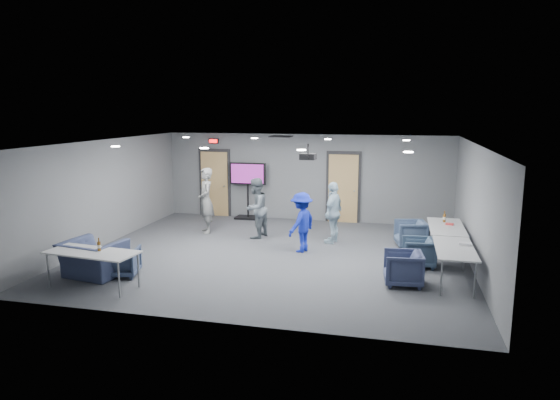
% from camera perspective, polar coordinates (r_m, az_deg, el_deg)
% --- Properties ---
extents(floor, '(9.00, 9.00, 0.00)m').
position_cam_1_polar(floor, '(12.11, -0.67, -6.26)').
color(floor, '#3B3E43').
rests_on(floor, ground).
extents(ceiling, '(9.00, 9.00, 0.00)m').
position_cam_1_polar(ceiling, '(11.63, -0.69, 6.59)').
color(ceiling, silver).
rests_on(ceiling, wall_back).
extents(wall_back, '(9.00, 0.02, 2.70)m').
position_cam_1_polar(wall_back, '(15.66, 2.90, 2.58)').
color(wall_back, slate).
rests_on(wall_back, floor).
extents(wall_front, '(9.00, 0.02, 2.70)m').
position_cam_1_polar(wall_front, '(8.07, -7.66, -4.91)').
color(wall_front, slate).
rests_on(wall_front, floor).
extents(wall_left, '(0.02, 8.00, 2.70)m').
position_cam_1_polar(wall_left, '(13.60, -19.39, 0.83)').
color(wall_left, slate).
rests_on(wall_left, floor).
extents(wall_right, '(0.02, 8.00, 2.70)m').
position_cam_1_polar(wall_right, '(11.57, 21.48, -0.89)').
color(wall_right, slate).
rests_on(wall_right, floor).
extents(door_left, '(1.06, 0.17, 2.24)m').
position_cam_1_polar(door_left, '(16.47, -7.46, 1.90)').
color(door_left, black).
rests_on(door_left, wall_back).
extents(door_right, '(1.06, 0.17, 2.24)m').
position_cam_1_polar(door_right, '(15.48, 7.23, 1.37)').
color(door_right, black).
rests_on(door_right, wall_back).
extents(exit_sign, '(0.32, 0.08, 0.16)m').
position_cam_1_polar(exit_sign, '(16.30, -7.60, 6.70)').
color(exit_sign, black).
rests_on(exit_sign, wall_back).
extents(hvac_diffuser, '(0.60, 0.60, 0.03)m').
position_cam_1_polar(hvac_diffuser, '(14.47, 0.11, 7.27)').
color(hvac_diffuser, black).
rests_on(hvac_diffuser, ceiling).
extents(downlights, '(6.18, 3.78, 0.02)m').
position_cam_1_polar(downlights, '(11.63, -0.69, 6.52)').
color(downlights, white).
rests_on(downlights, ceiling).
extents(person_a, '(0.73, 0.80, 1.85)m').
position_cam_1_polar(person_a, '(14.21, -8.47, -0.06)').
color(person_a, gray).
rests_on(person_a, floor).
extents(person_b, '(0.81, 0.93, 1.64)m').
position_cam_1_polar(person_b, '(13.52, -2.79, -0.93)').
color(person_b, slate).
rests_on(person_b, floor).
extents(person_c, '(0.62, 1.02, 1.62)m').
position_cam_1_polar(person_c, '(13.07, 6.11, -1.43)').
color(person_c, '#A6C3D5').
rests_on(person_c, floor).
extents(person_d, '(0.86, 1.09, 1.47)m').
position_cam_1_polar(person_d, '(12.21, 2.48, -2.56)').
color(person_d, '#18269E').
rests_on(person_d, floor).
extents(chair_right_a, '(0.87, 0.86, 0.68)m').
position_cam_1_polar(chair_right_a, '(13.14, 14.69, -3.75)').
color(chair_right_a, '#3D4E6A').
rests_on(chair_right_a, floor).
extents(chair_right_b, '(0.76, 0.74, 0.64)m').
position_cam_1_polar(chair_right_b, '(11.58, 15.56, -5.78)').
color(chair_right_b, '#34465A').
rests_on(chair_right_b, floor).
extents(chair_right_c, '(0.81, 0.79, 0.68)m').
position_cam_1_polar(chair_right_c, '(10.31, 13.88, -7.58)').
color(chair_right_c, '#363D5D').
rests_on(chair_right_c, floor).
extents(chair_front_a, '(0.81, 0.83, 0.62)m').
position_cam_1_polar(chair_front_a, '(11.06, -17.61, -6.71)').
color(chair_front_a, '#36435E').
rests_on(chair_front_a, floor).
extents(chair_front_b, '(1.31, 1.18, 0.75)m').
position_cam_1_polar(chair_front_b, '(11.21, -20.56, -6.30)').
color(chair_front_b, '#36405E').
rests_on(chair_front_b, floor).
extents(table_right_a, '(0.79, 1.90, 0.73)m').
position_cam_1_polar(table_right_a, '(12.47, 18.48, -3.05)').
color(table_right_a, '#B5B8BA').
rests_on(table_right_a, floor).
extents(table_right_b, '(0.75, 1.81, 0.73)m').
position_cam_1_polar(table_right_b, '(10.64, 19.33, -5.38)').
color(table_right_b, '#B5B8BA').
rests_on(table_right_b, floor).
extents(table_front_left, '(1.89, 0.95, 0.73)m').
position_cam_1_polar(table_front_left, '(10.44, -20.69, -5.76)').
color(table_front_left, '#B5B8BA').
rests_on(table_front_left, floor).
extents(bottle_front, '(0.07, 0.07, 0.26)m').
position_cam_1_polar(bottle_front, '(10.39, -19.97, -4.98)').
color(bottle_front, brown).
rests_on(bottle_front, table_front_left).
extents(bottle_right, '(0.07, 0.07, 0.29)m').
position_cam_1_polar(bottle_right, '(12.87, 18.27, -1.95)').
color(bottle_right, brown).
rests_on(bottle_right, table_right_a).
extents(snack_box, '(0.20, 0.16, 0.04)m').
position_cam_1_polar(snack_box, '(12.62, 18.81, -2.62)').
color(snack_box, red).
rests_on(snack_box, table_right_a).
extents(wrapper, '(0.26, 0.19, 0.05)m').
position_cam_1_polar(wrapper, '(10.88, 20.41, -4.72)').
color(wrapper, silver).
rests_on(wrapper, table_right_b).
extents(tv_stand, '(1.17, 0.56, 1.80)m').
position_cam_1_polar(tv_stand, '(15.89, -3.70, 1.48)').
color(tv_stand, black).
rests_on(tv_stand, floor).
extents(projector, '(0.37, 0.35, 0.36)m').
position_cam_1_polar(projector, '(11.38, 3.23, 5.00)').
color(projector, black).
rests_on(projector, ceiling).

